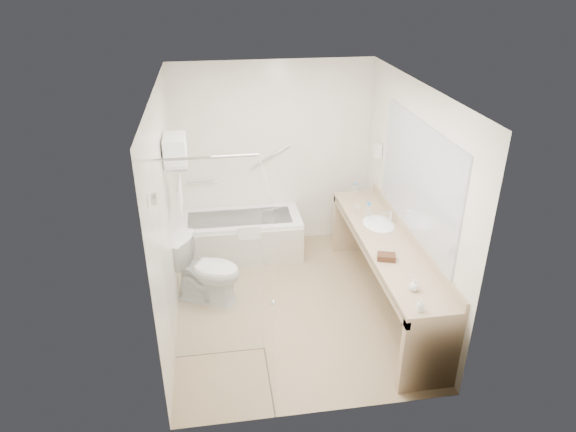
{
  "coord_description": "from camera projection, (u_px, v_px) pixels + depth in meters",
  "views": [
    {
      "loc": [
        -0.78,
        -4.8,
        3.57
      ],
      "look_at": [
        0.0,
        0.3,
        1.0
      ],
      "focal_mm": 32.0,
      "sensor_mm": 36.0,
      "label": 1
    }
  ],
  "objects": [
    {
      "name": "faucet",
      "position": [
        391.0,
        216.0,
        5.91
      ],
      "size": [
        0.03,
        0.03,
        0.14
      ],
      "primitive_type": "cylinder",
      "color": "silver",
      "rests_on": "vanity_counter"
    },
    {
      "name": "water_bottle_right",
      "position": [
        369.0,
        211.0,
        6.05
      ],
      "size": [
        0.05,
        0.05,
        0.18
      ],
      "rotation": [
        0.0,
        0.0,
        0.37
      ],
      "color": "silver",
      "rests_on": "vanity_counter"
    },
    {
      "name": "bathtub",
      "position": [
        241.0,
        236.0,
        6.85
      ],
      "size": [
        1.6,
        0.73,
        0.59
      ],
      "color": "white",
      "rests_on": "floor"
    },
    {
      "name": "drinking_glass_far",
      "position": [
        371.0,
        219.0,
        5.92
      ],
      "size": [
        0.1,
        0.1,
        0.1
      ],
      "primitive_type": "cylinder",
      "rotation": [
        0.0,
        0.0,
        -0.4
      ],
      "color": "silver",
      "rests_on": "vanity_counter"
    },
    {
      "name": "amenity_basket",
      "position": [
        386.0,
        257.0,
        5.2
      ],
      "size": [
        0.21,
        0.17,
        0.06
      ],
      "primitive_type": "cube",
      "rotation": [
        0.0,
        0.0,
        -0.3
      ],
      "color": "#4B2D1B",
      "rests_on": "vanity_counter"
    },
    {
      "name": "wall_left",
      "position": [
        166.0,
        216.0,
        5.21
      ],
      "size": [
        0.1,
        3.2,
        2.5
      ],
      "primitive_type": "cube",
      "color": "silver",
      "rests_on": "ground"
    },
    {
      "name": "floor",
      "position": [
        292.0,
        304.0,
        5.95
      ],
      "size": [
        3.2,
        3.2,
        0.0
      ],
      "primitive_type": "plane",
      "color": "#9F8562",
      "rests_on": "ground"
    },
    {
      "name": "ceiling",
      "position": [
        293.0,
        88.0,
        4.83
      ],
      "size": [
        2.6,
        3.2,
        0.1
      ],
      "primitive_type": "cube",
      "color": "silver",
      "rests_on": "wall_back"
    },
    {
      "name": "drinking_glass_near",
      "position": [
        357.0,
        209.0,
        6.17
      ],
      "size": [
        0.08,
        0.08,
        0.09
      ],
      "primitive_type": "cylinder",
      "rotation": [
        0.0,
        0.0,
        0.03
      ],
      "color": "silver",
      "rests_on": "vanity_counter"
    },
    {
      "name": "water_bottle_mid",
      "position": [
        355.0,
        190.0,
        6.6
      ],
      "size": [
        0.05,
        0.05,
        0.18
      ],
      "rotation": [
        0.0,
        0.0,
        0.36
      ],
      "color": "silver",
      "rests_on": "vanity_counter"
    },
    {
      "name": "mirror",
      "position": [
        418.0,
        179.0,
        5.3
      ],
      "size": [
        0.02,
        2.0,
        1.2
      ],
      "primitive_type": "cube",
      "color": "#ABB0B8",
      "rests_on": "wall_right"
    },
    {
      "name": "shower_enclosure",
      "position": [
        239.0,
        275.0,
        4.57
      ],
      "size": [
        0.96,
        0.91,
        2.11
      ],
      "color": "silver",
      "rests_on": "floor"
    },
    {
      "name": "soap_bottle_b",
      "position": [
        414.0,
        286.0,
        4.71
      ],
      "size": [
        0.11,
        0.13,
        0.09
      ],
      "primitive_type": "imported",
      "rotation": [
        0.0,
        0.0,
        0.12
      ],
      "color": "silver",
      "rests_on": "vanity_counter"
    },
    {
      "name": "water_bottle_left",
      "position": [
        368.0,
        210.0,
        6.05
      ],
      "size": [
        0.06,
        0.06,
        0.19
      ],
      "rotation": [
        0.0,
        0.0,
        -0.33
      ],
      "color": "silver",
      "rests_on": "vanity_counter"
    },
    {
      "name": "towel_shelf",
      "position": [
        176.0,
        156.0,
        5.32
      ],
      "size": [
        0.24,
        0.55,
        0.81
      ],
      "color": "silver",
      "rests_on": "wall_left"
    },
    {
      "name": "sink",
      "position": [
        378.0,
        226.0,
        5.94
      ],
      "size": [
        0.4,
        0.52,
        0.14
      ],
      "primitive_type": "ellipsoid",
      "color": "white",
      "rests_on": "vanity_counter"
    },
    {
      "name": "wall_right",
      "position": [
        410.0,
        200.0,
        5.56
      ],
      "size": [
        0.1,
        3.2,
        2.5
      ],
      "primitive_type": "cube",
      "color": "silver",
      "rests_on": "ground"
    },
    {
      "name": "wall_front",
      "position": [
        325.0,
        295.0,
        3.97
      ],
      "size": [
        2.6,
        0.1,
        2.5
      ],
      "primitive_type": "cube",
      "color": "silver",
      "rests_on": "ground"
    },
    {
      "name": "grab_bar_short",
      "position": [
        203.0,
        182.0,
        6.78
      ],
      "size": [
        0.4,
        0.03,
        0.03
      ],
      "primitive_type": "cylinder",
      "rotation": [
        0.0,
        1.57,
        0.0
      ],
      "color": "silver",
      "rests_on": "wall_back"
    },
    {
      "name": "vanity_counter",
      "position": [
        386.0,
        257.0,
        5.67
      ],
      "size": [
        0.55,
        2.7,
        0.95
      ],
      "color": "tan",
      "rests_on": "floor"
    },
    {
      "name": "wall_back",
      "position": [
        273.0,
        156.0,
        6.81
      ],
      "size": [
        2.6,
        0.1,
        2.5
      ],
      "primitive_type": "cube",
      "color": "silver",
      "rests_on": "ground"
    },
    {
      "name": "soap_bottle_a",
      "position": [
        420.0,
        308.0,
        4.44
      ],
      "size": [
        0.06,
        0.12,
        0.05
      ],
      "primitive_type": "imported",
      "rotation": [
        0.0,
        0.0,
        -0.04
      ],
      "color": "silver",
      "rests_on": "vanity_counter"
    },
    {
      "name": "toilet",
      "position": [
        207.0,
        270.0,
        5.87
      ],
      "size": [
        0.92,
        0.75,
        0.79
      ],
      "primitive_type": "imported",
      "rotation": [
        0.0,
        0.0,
        1.14
      ],
      "color": "white",
      "rests_on": "floor"
    },
    {
      "name": "grab_bar_long",
      "position": [
        270.0,
        157.0,
        6.76
      ],
      "size": [
        0.53,
        0.03,
        0.33
      ],
      "primitive_type": "cylinder",
      "rotation": [
        0.0,
        1.05,
        0.0
      ],
      "color": "silver",
      "rests_on": "wall_back"
    },
    {
      "name": "hairdryer_unit",
      "position": [
        378.0,
        151.0,
        6.4
      ],
      "size": [
        0.08,
        0.1,
        0.18
      ],
      "primitive_type": "cube",
      "color": "silver",
      "rests_on": "wall_right"
    }
  ]
}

